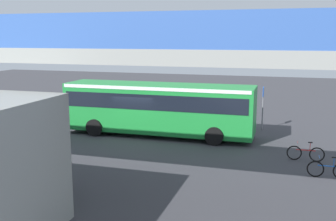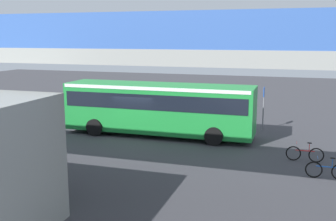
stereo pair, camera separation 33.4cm
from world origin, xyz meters
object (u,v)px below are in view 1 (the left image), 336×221
object	(u,v)px
city_bus	(158,105)
traffic_sign	(263,101)
bicycle_red	(306,153)
bicycle_blue	(329,170)

from	to	relation	value
city_bus	traffic_sign	distance (m)	6.85
bicycle_red	traffic_sign	xyz separation A→B (m)	(2.46, -6.12, 1.52)
city_bus	bicycle_blue	bearing A→B (deg)	151.47
traffic_sign	city_bus	bearing A→B (deg)	29.08
city_bus	bicycle_red	size ratio (longest dim) A/B	6.52
traffic_sign	bicycle_red	bearing A→B (deg)	111.92
bicycle_blue	traffic_sign	world-z (taller)	traffic_sign
bicycle_red	traffic_sign	bearing A→B (deg)	-68.08
bicycle_blue	city_bus	bearing A→B (deg)	-28.53
bicycle_red	traffic_sign	size ratio (longest dim) A/B	0.63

